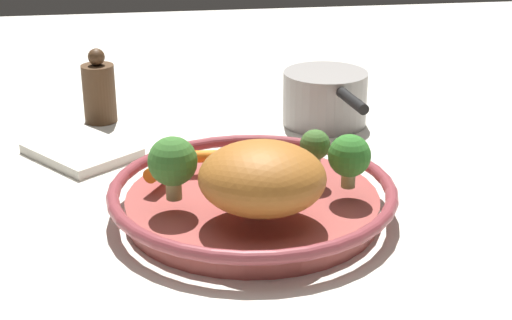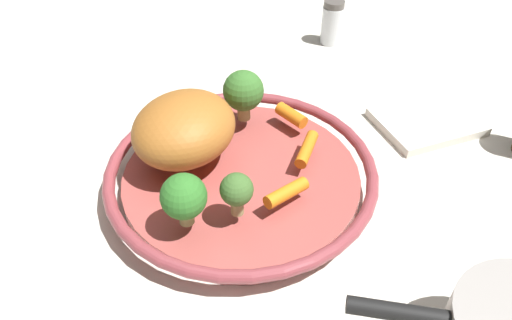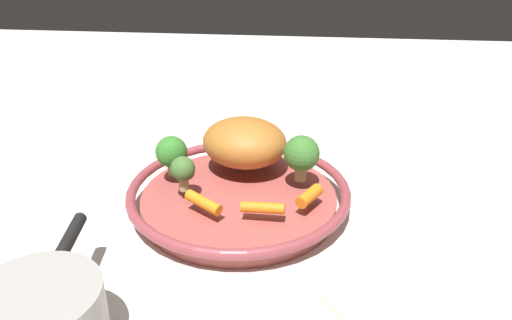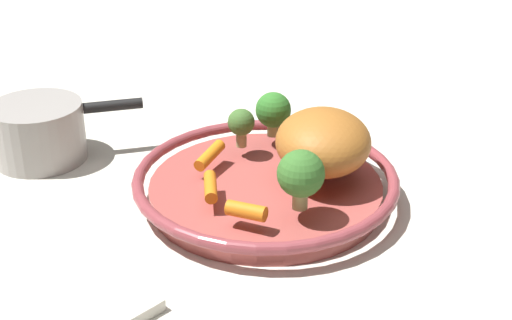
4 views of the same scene
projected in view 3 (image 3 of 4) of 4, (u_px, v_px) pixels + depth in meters
ground_plane at (239, 208)px, 0.79m from camera, size 2.46×2.46×0.00m
serving_bowl at (239, 196)px, 0.78m from camera, size 0.35×0.35×0.04m
roast_chicken_piece at (243, 142)px, 0.82m from camera, size 0.15×0.16×0.08m
baby_carrot_near_rim at (263, 208)px, 0.70m from camera, size 0.02×0.06×0.02m
baby_carrot_center at (309, 196)px, 0.72m from camera, size 0.05×0.04×0.02m
baby_carrot_right at (203, 202)px, 0.71m from camera, size 0.05×0.06×0.02m
broccoli_floret_small at (172, 152)px, 0.78m from camera, size 0.05×0.05×0.06m
broccoli_floret_mid at (183, 170)px, 0.74m from camera, size 0.04×0.04×0.05m
broccoli_floret_large at (301, 154)px, 0.76m from camera, size 0.06×0.06×0.07m
dish_towel at (400, 319)px, 0.56m from camera, size 0.19×0.18×0.01m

